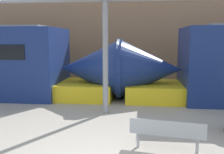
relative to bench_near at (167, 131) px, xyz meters
The scene contains 3 objects.
station_wall 9.66m from the bench_near, 99.41° to the left, with size 56.00×0.20×5.00m, color #937051.
bench_near is the anchor object (origin of this frame).
support_column_near 3.75m from the bench_near, 122.11° to the left, with size 0.19×0.19×3.89m, color gray.
Camera 1 is at (0.89, -4.19, 2.59)m, focal length 40.00 mm.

